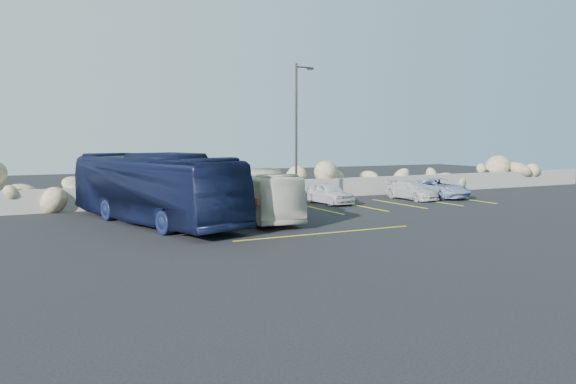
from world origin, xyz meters
name	(u,v)px	position (x,y,z in m)	size (l,w,h in m)	color
ground	(350,232)	(0.00, 0.00, 0.00)	(90.00, 90.00, 0.00)	black
seawall	(239,192)	(0.00, 12.00, 0.60)	(60.00, 0.40, 1.20)	gray
riprap_pile	(232,179)	(0.00, 13.20, 1.30)	(54.00, 2.80, 2.60)	#877758
parking_lines	(366,210)	(4.64, 5.57, 0.01)	(18.16, 9.36, 0.01)	gold
lamppost	(297,129)	(2.56, 9.50, 4.30)	(1.14, 0.18, 8.00)	#2C2927
vintage_bus	(253,193)	(-1.90, 5.54, 1.19)	(1.99, 8.51, 2.37)	beige
tour_coach	(153,188)	(-6.55, 5.89, 1.58)	(2.65, 11.33, 3.16)	black
car_a	(328,193)	(4.26, 8.86, 0.63)	(1.50, 3.72, 1.27)	silver
car_c	(412,190)	(10.11, 8.54, 0.56)	(1.56, 3.85, 1.12)	silver
car_d	(439,188)	(12.31, 8.55, 0.61)	(2.04, 4.42, 1.23)	#899AC3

